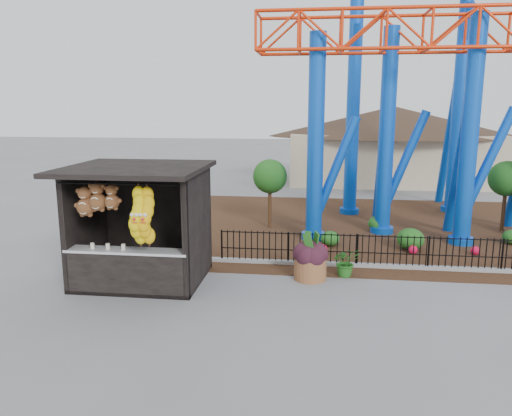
# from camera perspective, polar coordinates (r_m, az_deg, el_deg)

# --- Properties ---
(ground) EXTENTS (120.00, 120.00, 0.00)m
(ground) POSITION_cam_1_polar(r_m,az_deg,el_deg) (12.20, -1.02, -10.67)
(ground) COLOR slate
(ground) RESTS_ON ground
(mulch_bed) EXTENTS (18.00, 12.00, 0.02)m
(mulch_bed) POSITION_cam_1_polar(r_m,az_deg,el_deg) (19.86, 13.88, -2.17)
(mulch_bed) COLOR #331E11
(mulch_bed) RESTS_ON ground
(curb) EXTENTS (18.00, 0.18, 0.12)m
(curb) POSITION_cam_1_polar(r_m,az_deg,el_deg) (15.07, 16.01, -6.48)
(curb) COLOR gray
(curb) RESTS_ON ground
(prize_booth) EXTENTS (3.50, 3.40, 3.12)m
(prize_booth) POSITION_cam_1_polar(r_m,az_deg,el_deg) (13.30, -13.36, -2.18)
(prize_booth) COLOR black
(prize_booth) RESTS_ON ground
(picket_fence) EXTENTS (12.20, 0.06, 1.00)m
(picket_fence) POSITION_cam_1_polar(r_m,az_deg,el_deg) (15.12, 19.49, -4.91)
(picket_fence) COLOR black
(picket_fence) RESTS_ON ground
(roller_coaster) EXTENTS (11.00, 6.37, 10.82)m
(roller_coaster) POSITION_cam_1_polar(r_m,az_deg,el_deg) (19.79, 18.08, 16.33)
(roller_coaster) COLOR blue
(roller_coaster) RESTS_ON ground
(terracotta_planter) EXTENTS (1.13, 1.13, 0.59)m
(terracotta_planter) POSITION_cam_1_polar(r_m,az_deg,el_deg) (13.68, 6.20, -6.91)
(terracotta_planter) COLOR brown
(terracotta_planter) RESTS_ON ground
(planter_foliage) EXTENTS (0.70, 0.70, 0.64)m
(planter_foliage) POSITION_cam_1_polar(r_m,az_deg,el_deg) (13.50, 6.26, -4.44)
(planter_foliage) COLOR black
(planter_foliage) RESTS_ON terracotta_planter
(potted_plant) EXTENTS (0.88, 0.81, 0.82)m
(potted_plant) POSITION_cam_1_polar(r_m,az_deg,el_deg) (14.02, 10.24, -6.07)
(potted_plant) COLOR #285B1A
(potted_plant) RESTS_ON ground
(landscaping) EXTENTS (8.15, 3.58, 0.70)m
(landscaping) POSITION_cam_1_polar(r_m,az_deg,el_deg) (17.77, 17.73, -3.02)
(landscaping) COLOR #1C5017
(landscaping) RESTS_ON mulch_bed
(pavilion) EXTENTS (15.00, 15.00, 4.80)m
(pavilion) POSITION_cam_1_polar(r_m,az_deg,el_deg) (31.51, 15.34, 8.37)
(pavilion) COLOR #BFAD8C
(pavilion) RESTS_ON ground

